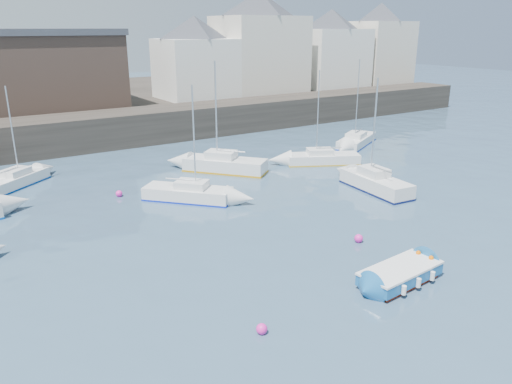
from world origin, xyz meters
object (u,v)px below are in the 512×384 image
sailboat_g (357,140)px  blue_dinghy (400,274)px  buoy_mid (358,242)px  sailboat_f (225,164)px  sailboat_c (375,183)px  sailboat_d (323,158)px  sailboat_h (14,180)px  sailboat_b (188,193)px  buoy_near (262,333)px  buoy_far (119,196)px

sailboat_g → blue_dinghy: bearing=-129.9°
buoy_mid → sailboat_f: bearing=87.2°
sailboat_c → sailboat_d: 7.55m
sailboat_c → sailboat_g: bearing=51.3°
sailboat_c → sailboat_f: (-6.21, 9.65, 0.01)m
sailboat_d → sailboat_h: size_ratio=1.09×
sailboat_g → buoy_mid: bearing=-133.6°
sailboat_b → sailboat_h: size_ratio=1.07×
blue_dinghy → sailboat_b: bearing=101.2°
blue_dinghy → buoy_near: 7.12m
sailboat_f → buoy_mid: bearing=-92.8°
sailboat_c → buoy_near: sailboat_c is taller
blue_dinghy → sailboat_c: (8.50, 9.73, 0.15)m
sailboat_d → sailboat_f: 8.16m
sailboat_b → sailboat_g: bearing=15.8°
sailboat_c → buoy_far: sailboat_c is taller
buoy_near → buoy_far: buoy_far is taller
sailboat_h → buoy_far: (5.38, -6.03, -0.45)m
sailboat_b → sailboat_c: 12.52m
sailboat_h → sailboat_f: bearing=-18.2°
sailboat_c → buoy_far: 17.06m
sailboat_d → buoy_near: sailboat_d is taller
blue_dinghy → buoy_mid: 4.41m
sailboat_c → sailboat_d: size_ratio=1.00×
buoy_near → buoy_far: (0.68, 17.86, 0.00)m
blue_dinghy → sailboat_b: sailboat_b is taller
sailboat_b → buoy_mid: size_ratio=16.32×
sailboat_c → buoy_far: bearing=151.1°
buoy_mid → sailboat_b: bearing=112.6°
sailboat_g → buoy_mid: 22.70m
blue_dinghy → buoy_mid: bearing=69.4°
buoy_near → blue_dinghy: bearing=-0.9°
sailboat_b → buoy_near: size_ratio=17.60×
sailboat_b → sailboat_f: bearing=40.9°
sailboat_g → buoy_far: bearing=-173.7°
sailboat_g → sailboat_d: bearing=-153.9°
buoy_near → sailboat_c: bearing=31.6°
blue_dinghy → buoy_far: (-6.43, 17.97, -0.42)m
sailboat_d → sailboat_g: 7.87m
sailboat_f → sailboat_h: bearing=161.8°
sailboat_g → buoy_far: size_ratio=18.07×
sailboat_h → buoy_near: sailboat_h is taller
sailboat_b → sailboat_d: sailboat_d is taller
sailboat_b → sailboat_h: bearing=134.1°
buoy_near → sailboat_b: bearing=74.2°
buoy_far → blue_dinghy: bearing=-70.3°
sailboat_d → buoy_mid: (-8.58, -12.98, -0.45)m
buoy_far → sailboat_h: bearing=131.7°
sailboat_b → buoy_far: size_ratio=16.79×
sailboat_f → blue_dinghy: bearing=-96.7°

